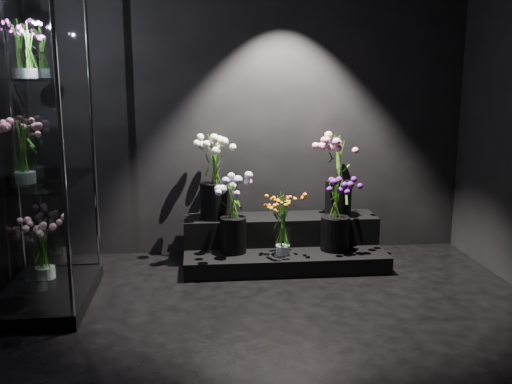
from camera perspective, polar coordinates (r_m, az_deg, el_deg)
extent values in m
plane|color=black|center=(3.71, 2.64, -15.06)|extent=(4.00, 4.00, 0.00)
plane|color=black|center=(5.31, -0.36, 8.80)|extent=(4.00, 0.00, 4.00)
plane|color=black|center=(1.40, 15.09, 0.05)|extent=(4.00, 0.00, 4.00)
cube|color=black|center=(5.15, 2.74, -6.38)|extent=(1.76, 0.78, 0.15)
cube|color=black|center=(5.27, 2.45, -3.70)|extent=(1.76, 0.39, 0.24)
cube|color=black|center=(4.59, -20.20, -9.64)|extent=(0.65, 1.09, 0.11)
cube|color=white|center=(4.36, -21.01, 1.09)|extent=(0.59, 1.03, 0.01)
cube|color=white|center=(4.30, -21.71, 10.39)|extent=(0.59, 1.03, 0.01)
cylinder|color=white|center=(4.91, 2.70, -4.97)|extent=(0.13, 0.13, 0.23)
cylinder|color=black|center=(4.95, -2.29, -4.32)|extent=(0.23, 0.23, 0.31)
cylinder|color=black|center=(5.07, 7.90, -4.12)|extent=(0.25, 0.25, 0.30)
cylinder|color=black|center=(5.14, -4.11, -0.85)|extent=(0.27, 0.27, 0.33)
cylinder|color=black|center=(5.28, 8.21, -0.62)|extent=(0.24, 0.24, 0.32)
cylinder|color=white|center=(4.21, -22.12, 2.37)|extent=(0.15, 0.15, 0.24)
cylinder|color=white|center=(4.48, -21.72, 11.82)|extent=(0.11, 0.11, 0.21)
cylinder|color=white|center=(4.74, -20.36, -6.60)|extent=(0.16, 0.16, 0.27)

